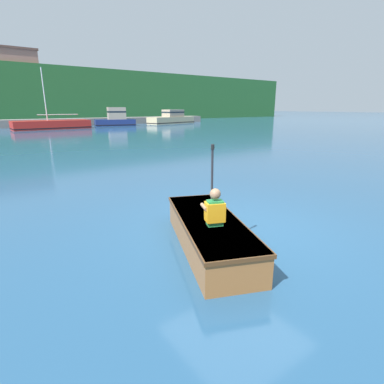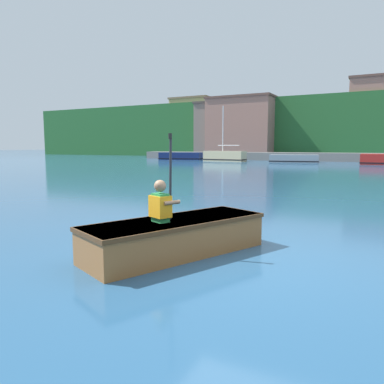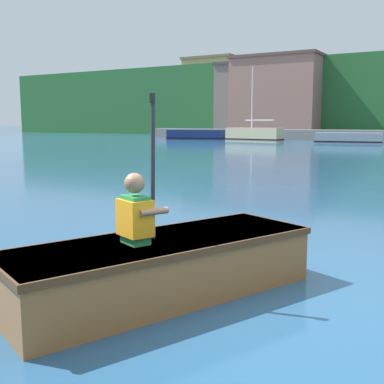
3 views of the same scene
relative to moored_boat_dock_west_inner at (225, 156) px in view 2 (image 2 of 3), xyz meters
The scene contains 11 objects.
ground_plane 35.15m from the moored_boat_dock_west_inner, 66.59° to the right, with size 300.00×300.00×0.00m, color navy.
shoreline_ridge 29.77m from the moored_boat_dock_west_inner, 61.78° to the left, with size 120.00×20.00×8.56m.
waterfront_warehouse_left 26.08m from the moored_boat_dock_west_inner, 123.18° to the left, with size 7.01×8.91×9.65m.
waterfront_office_block_center 20.91m from the moored_boat_dock_west_inner, 113.20° to the left, with size 6.86×8.98×8.39m.
waterfront_apartment_right 19.34m from the moored_boat_dock_west_inner, 101.63° to the left, with size 9.71×12.11×8.72m.
marina_dock 14.94m from the moored_boat_dock_west_inner, 20.79° to the left, with size 53.80×2.40×0.90m.
moored_boat_dock_west_inner is the anchor object (origin of this frame).
moored_boat_dock_center_near 7.31m from the moored_boat_dock_west_inner, ahead, with size 4.88×2.28×0.77m.
moored_boat_dock_east_end 6.50m from the moored_boat_dock_west_inner, 165.98° to the left, with size 5.26×2.80×0.86m.
rowboat_foreground 34.99m from the moored_boat_dock_west_inner, 68.16° to the right, with size 1.96×2.94×0.52m.
person_paddler 35.21m from the moored_boat_dock_west_inner, 68.51° to the right, with size 0.43×0.43×1.24m.
Camera 2 is at (1.75, -4.89, 1.58)m, focal length 35.00 mm.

